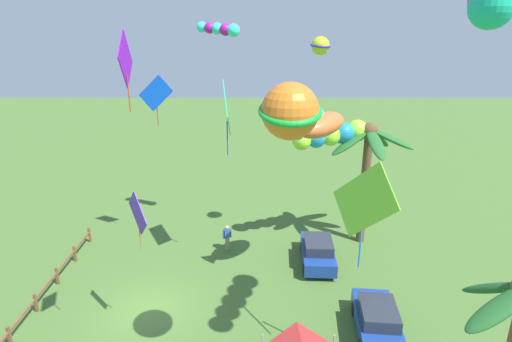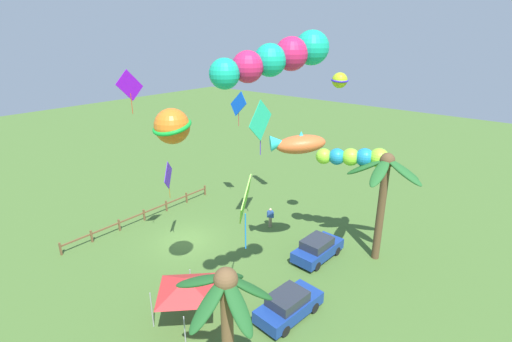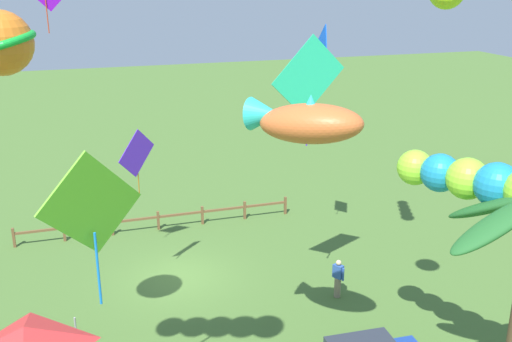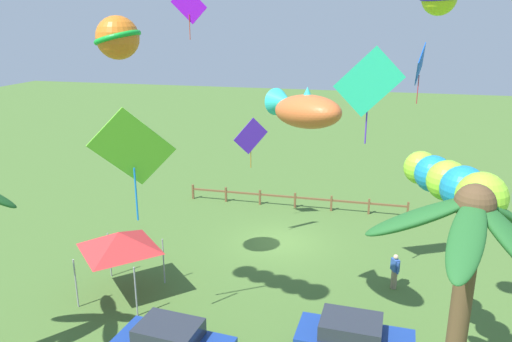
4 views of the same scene
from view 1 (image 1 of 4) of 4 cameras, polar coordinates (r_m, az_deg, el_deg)
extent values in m
plane|color=#476B2D|center=(21.58, -14.33, -17.64)|extent=(120.00, 120.00, 0.00)
ellipsoid|color=#1E5623|center=(13.30, 29.31, -13.53)|extent=(1.92, 1.36, 1.39)
ellipsoid|color=#1E5623|center=(12.16, 29.82, -15.74)|extent=(1.29, 2.10, 1.02)
cylinder|color=brown|center=(25.99, 14.33, -2.25)|extent=(0.50, 0.50, 6.97)
ellipsoid|color=#236028|center=(23.95, 15.80, 3.50)|extent=(2.63, 0.93, 1.40)
ellipsoid|color=#236028|center=(25.10, 17.73, 4.10)|extent=(1.38, 2.71, 1.33)
ellipsoid|color=#236028|center=(26.07, 16.10, 4.29)|extent=(2.26, 2.22, 1.76)
ellipsoid|color=#236028|center=(25.82, 12.92, 4.57)|extent=(2.46, 2.05, 1.64)
ellipsoid|color=#236028|center=(24.44, 12.62, 3.82)|extent=(1.59, 2.61, 1.60)
sphere|color=brown|center=(24.96, 14.98, 5.21)|extent=(0.95, 0.95, 0.95)
cube|color=brown|center=(28.19, -21.44, -7.99)|extent=(0.12, 0.12, 0.95)
cube|color=brown|center=(26.39, -23.14, -10.15)|extent=(0.12, 0.12, 0.95)
cube|color=brown|center=(24.66, -25.12, -12.61)|extent=(0.12, 0.12, 0.95)
cube|color=brown|center=(23.01, -27.44, -15.42)|extent=(0.12, 0.12, 0.95)
cube|color=brown|center=(21.47, -30.18, -18.60)|extent=(0.12, 0.12, 0.95)
cube|color=brown|center=(22.91, -27.51, -15.02)|extent=(13.44, 0.09, 0.11)
cube|color=navy|center=(20.01, 15.89, -18.96)|extent=(4.04, 2.05, 0.70)
cube|color=#282D38|center=(19.52, 16.15, -17.77)|extent=(2.16, 1.68, 0.56)
cylinder|color=black|center=(21.01, 13.04, -17.64)|extent=(0.61, 0.23, 0.60)
cylinder|color=black|center=(21.29, 17.42, -17.54)|extent=(0.61, 0.23, 0.60)
cube|color=navy|center=(24.38, 8.27, -10.84)|extent=(3.97, 1.87, 0.70)
cube|color=#282D38|center=(23.94, 8.37, -9.72)|extent=(2.09, 1.59, 0.56)
cylinder|color=black|center=(25.51, 6.22, -10.07)|extent=(0.61, 0.21, 0.60)
cylinder|color=black|center=(25.66, 9.76, -10.07)|extent=(0.61, 0.21, 0.60)
cylinder|color=black|center=(23.44, 6.54, -12.96)|extent=(0.61, 0.21, 0.60)
cylinder|color=black|center=(23.60, 10.43, -12.93)|extent=(0.61, 0.21, 0.60)
cylinder|color=gray|center=(25.51, -3.87, -9.68)|extent=(0.26, 0.26, 0.84)
cube|color=#2D519E|center=(25.19, -3.90, -8.31)|extent=(0.38, 0.44, 0.54)
sphere|color=beige|center=(25.02, -3.92, -7.54)|extent=(0.21, 0.21, 0.21)
cylinder|color=#2D519E|center=(25.13, -4.38, -8.52)|extent=(0.09, 0.09, 0.52)
cylinder|color=#2D519E|center=(25.30, -3.42, -8.30)|extent=(0.09, 0.09, 0.52)
ellipsoid|color=orange|center=(19.67, 8.73, 6.13)|extent=(3.11, 3.12, 1.30)
cone|color=#2BC6BF|center=(18.65, 6.32, 5.87)|extent=(1.35, 1.35, 0.99)
cone|color=#2BC6BF|center=(19.57, 8.80, 7.47)|extent=(0.82, 0.82, 0.59)
sphere|color=#DF225E|center=(12.57, 29.04, 19.47)|extent=(1.07, 1.07, 1.07)
sphere|color=#16B88F|center=(11.74, 29.06, 18.70)|extent=(1.02, 1.02, 1.02)
sphere|color=#B4D51E|center=(22.74, 8.64, 16.27)|extent=(0.94, 0.94, 0.94)
torus|color=#3823D6|center=(22.74, 8.64, 16.27)|extent=(1.44, 1.44, 0.20)
sphere|color=#31EAC9|center=(24.20, -3.03, 18.33)|extent=(0.70, 0.70, 0.70)
sphere|color=#AC179F|center=(24.41, -4.12, 18.41)|extent=(0.67, 0.67, 0.67)
sphere|color=#31EAC9|center=(24.64, -5.19, 18.49)|extent=(0.64, 0.64, 0.64)
sphere|color=#AC179F|center=(24.87, -6.24, 18.55)|extent=(0.62, 0.62, 0.62)
sphere|color=#31EAC9|center=(25.11, -7.27, 18.61)|extent=(0.59, 0.59, 0.59)
cube|color=#8C11DE|center=(13.18, -17.12, 14.08)|extent=(1.69, 0.14, 1.69)
cylinder|color=red|center=(13.29, -16.71, 9.95)|extent=(0.04, 0.04, 1.10)
cube|color=#5426CA|center=(17.39, -15.59, -5.46)|extent=(1.47, 1.09, 1.80)
cylinder|color=#B06D1C|center=(17.83, -15.29, -8.45)|extent=(0.04, 0.04, 1.17)
cube|color=#77DE34|center=(14.92, 14.34, -3.85)|extent=(2.41, 1.69, 2.82)
cylinder|color=#197BEA|center=(15.63, 13.84, -9.42)|extent=(0.06, 0.06, 1.88)
cube|color=blue|center=(23.69, -13.29, 10.13)|extent=(0.33, 1.94, 1.93)
cylinder|color=#B62A32|center=(23.88, -13.09, 7.50)|extent=(0.04, 0.04, 1.27)
sphere|color=orange|center=(11.81, 4.59, 8.00)|extent=(1.61, 1.61, 1.61)
torus|color=green|center=(11.81, 4.59, 8.00)|extent=(1.76, 1.77, 0.62)
sphere|color=#9CEF32|center=(25.06, 13.43, 5.29)|extent=(1.25, 1.25, 1.25)
sphere|color=#1C8BBD|center=(24.62, 11.70, 5.01)|extent=(1.20, 1.20, 1.20)
sphere|color=#9CEF32|center=(24.21, 9.91, 4.71)|extent=(1.15, 1.15, 1.15)
sphere|color=#1C8BBD|center=(23.82, 8.06, 4.40)|extent=(1.10, 1.10, 1.10)
sphere|color=#9CEF32|center=(23.46, 6.15, 4.07)|extent=(1.05, 1.05, 1.05)
cube|color=#23C284|center=(21.11, -3.95, 8.48)|extent=(2.71, 0.38, 2.70)
cylinder|color=#5430C5|center=(21.45, -3.86, 4.42)|extent=(0.06, 0.06, 1.77)
camera|label=2|loc=(14.44, 86.95, 7.85)|focal=26.42mm
camera|label=3|loc=(21.31, 53.19, 9.98)|focal=41.46mm
camera|label=4|loc=(27.83, 41.66, 11.04)|focal=34.78mm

